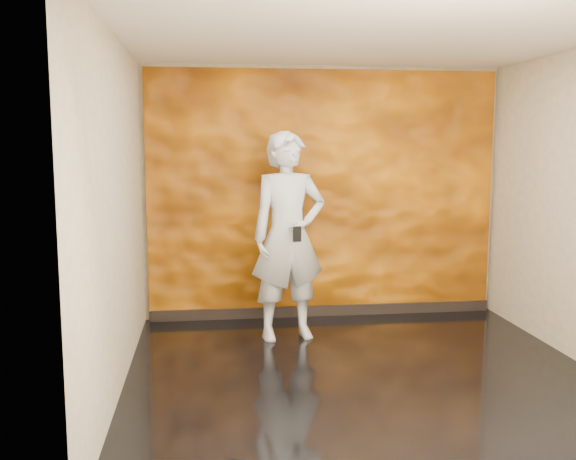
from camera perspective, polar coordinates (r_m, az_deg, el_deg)
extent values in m
cube|color=black|center=(5.61, 6.78, -12.80)|extent=(4.00, 4.00, 0.01)
cube|color=tan|center=(7.23, 3.13, 3.31)|extent=(4.00, 0.02, 2.80)
cube|color=tan|center=(3.40, 15.32, -2.03)|extent=(4.00, 0.02, 2.80)
cube|color=tan|center=(5.17, -14.99, 1.27)|extent=(0.02, 4.00, 2.80)
cube|color=white|center=(5.32, 7.28, 16.77)|extent=(4.00, 4.00, 0.01)
cube|color=orange|center=(7.20, 3.19, 3.12)|extent=(3.90, 0.06, 2.75)
cube|color=black|center=(7.38, 3.17, -7.17)|extent=(3.90, 0.04, 0.12)
imported|color=#A2A8B1|center=(6.38, 0.04, -0.56)|extent=(0.83, 0.63, 2.08)
cube|color=black|center=(6.10, 0.82, -0.37)|extent=(0.08, 0.03, 0.15)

